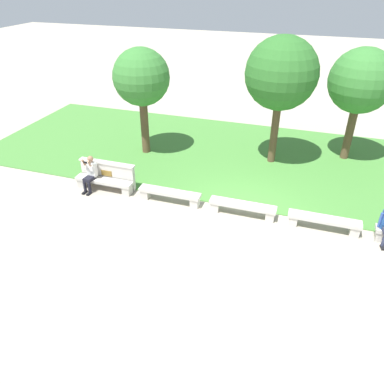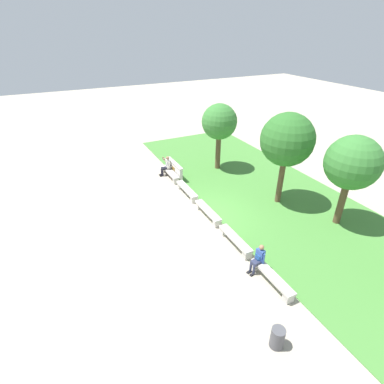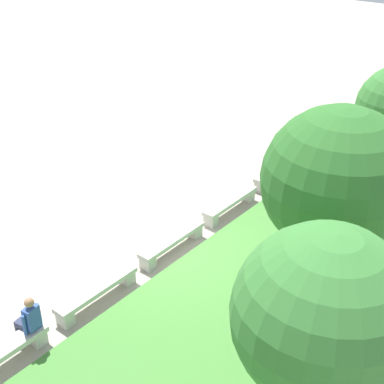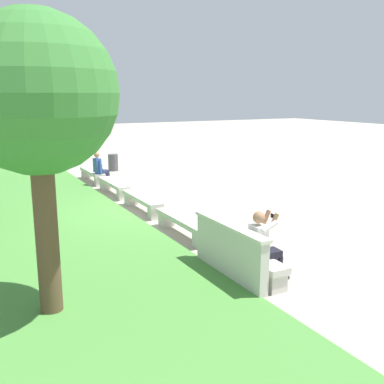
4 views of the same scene
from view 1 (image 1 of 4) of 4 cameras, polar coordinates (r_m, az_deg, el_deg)
ground_plane at (r=12.78m, az=7.61°, el=-3.45°), size 80.00×80.00×0.00m
grass_strip at (r=16.54m, az=10.68°, el=4.86°), size 24.65×8.00×0.03m
bench_main at (r=14.25m, az=-13.24°, el=1.35°), size 2.23×0.40×0.45m
bench_near at (r=13.20m, az=-3.42°, el=-0.37°), size 2.23×0.40×0.45m
bench_mid at (r=12.60m, az=7.71°, el=-2.30°), size 2.23×0.40×0.45m
bench_far at (r=12.53m, az=19.46°, el=-4.24°), size 2.23×0.40×0.45m
backrest_wall_with_plaque at (r=14.40m, az=-12.67°, el=2.72°), size 2.21×0.24×1.01m
person_photographer at (r=14.23m, az=-15.25°, el=2.99°), size 0.49×0.74×1.32m
tree_behind_wall at (r=16.01m, az=-7.72°, el=16.81°), size 2.33×2.33×4.51m
tree_right_background at (r=16.65m, az=24.39°, el=15.05°), size 2.55×2.55×4.62m
tree_far_back at (r=15.25m, az=13.47°, el=17.06°), size 2.79×2.79×5.11m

